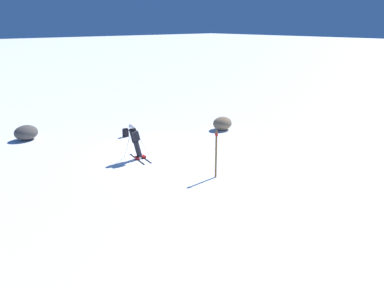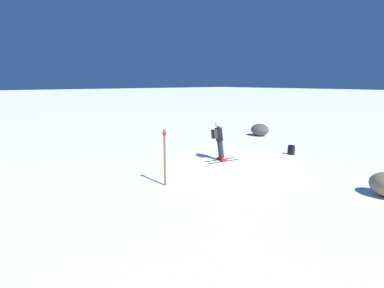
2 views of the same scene
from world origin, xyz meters
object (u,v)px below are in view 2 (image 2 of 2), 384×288
(skier, at_px, (219,139))
(spare_backpack, at_px, (291,150))
(exposed_boulder_1, at_px, (260,130))
(trail_marker, at_px, (165,155))

(skier, distance_m, spare_backpack, 4.08)
(exposed_boulder_1, bearing_deg, skier, 112.70)
(spare_backpack, bearing_deg, trail_marker, 88.67)
(spare_backpack, distance_m, trail_marker, 7.81)
(skier, bearing_deg, trail_marker, 118.89)
(exposed_boulder_1, bearing_deg, spare_backpack, 144.48)
(skier, xyz_separation_m, exposed_boulder_1, (2.88, -6.89, -0.62))
(spare_backpack, bearing_deg, skier, 66.19)
(spare_backpack, relative_size, trail_marker, 0.24)
(skier, xyz_separation_m, trail_marker, (-1.38, 4.11, 0.10))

